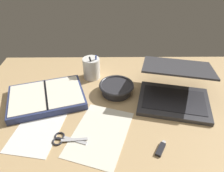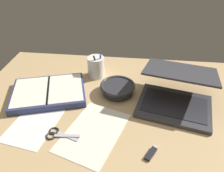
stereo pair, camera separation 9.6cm
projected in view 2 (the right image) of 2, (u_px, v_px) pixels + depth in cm
name	position (u px, v px, depth cm)	size (l,w,h in cm)	color
desk_top	(124.00, 116.00, 92.56)	(140.00, 100.00, 2.00)	tan
laptop	(176.00, 94.00, 94.53)	(37.10, 38.54, 16.03)	#38383D
bowl	(118.00, 88.00, 102.23)	(16.40, 16.40, 4.99)	#2D2D33
pen_cup	(96.00, 67.00, 112.98)	(8.65, 8.65, 13.35)	white
planner	(49.00, 92.00, 101.47)	(38.49, 32.75, 3.61)	navy
scissors	(56.00, 134.00, 82.41)	(13.00, 6.44, 0.80)	#B7B7BC
paper_sheet_front	(93.00, 132.00, 83.63)	(19.63, 29.27, 0.16)	silver
paper_sheet_beside_planner	(36.00, 121.00, 88.18)	(16.82, 26.60, 0.16)	white
usb_drive	(151.00, 153.00, 75.07)	(4.92, 7.06, 1.00)	black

